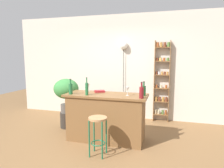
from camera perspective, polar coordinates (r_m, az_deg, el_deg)
name	(u,v)px	position (r m, az deg, el deg)	size (l,w,h in m)	color
ground	(102,145)	(3.94, -3.01, -17.31)	(12.00, 12.00, 0.00)	brown
back_wall	(124,67)	(5.45, 3.51, 4.98)	(6.40, 0.10, 2.80)	beige
kitchen_counter	(106,117)	(4.03, -1.67, -9.48)	(1.63, 0.65, 0.94)	brown
bar_stool	(98,127)	(3.42, -4.11, -12.40)	(0.31, 0.31, 0.67)	#196642
spice_shelf	(162,80)	(5.21, 14.17, 1.13)	(0.39, 0.14, 2.08)	brown
plant_stool	(67,120)	(4.90, -12.82, -10.02)	(0.32, 0.32, 0.37)	#2D2823
potted_plant	(66,91)	(4.74, -13.08, -1.88)	(0.59, 0.53, 0.80)	#514C47
bottle_sauce_amber	(71,88)	(3.98, -11.86, -1.27)	(0.08, 0.08, 0.30)	#236638
bottle_soda_blue	(141,92)	(3.55, 8.52, -2.35)	(0.08, 0.08, 0.30)	maroon
bottle_vinegar	(87,88)	(3.84, -7.30, -1.26)	(0.06, 0.06, 0.34)	#236638
bottle_wine_red	(144,90)	(3.81, 9.16, -1.80)	(0.08, 0.08, 0.27)	#194C23
wine_glass_left	(127,89)	(3.78, 4.49, -1.58)	(0.07, 0.07, 0.16)	silver
wine_glass_center	(88,86)	(4.27, -6.88, -0.52)	(0.07, 0.07, 0.16)	silver
cookbook	(100,91)	(4.15, -3.58, -2.11)	(0.21, 0.15, 0.04)	maroon
pendant_globe_light	(124,46)	(5.34, 3.38, 10.82)	(0.22, 0.22, 2.08)	black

